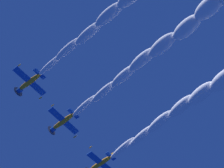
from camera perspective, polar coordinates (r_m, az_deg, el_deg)
airplane_lead at (r=86.13m, az=-13.12°, el=0.21°), size 8.63×9.30×4.41m
airplane_left_wingman at (r=88.16m, az=-7.89°, el=-6.01°), size 8.63×9.42×3.85m
airplane_right_wingman at (r=91.27m, az=-1.98°, el=-12.61°), size 8.62×9.18×4.29m
smoke_trail_left_wingman at (r=78.61m, az=11.14°, el=8.42°), size 48.53×11.59×10.27m
smoke_trail_right_wingman at (r=81.97m, az=16.88°, el=0.46°), size 48.07×11.65×10.53m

